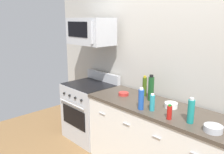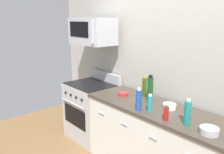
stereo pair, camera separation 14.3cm
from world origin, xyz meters
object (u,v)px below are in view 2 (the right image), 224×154
Objects in this scene: bottle_soda_blue at (139,100)px; bottle_dish_soap at (150,103)px; microwave at (92,31)px; bottle_olive_oil at (144,87)px; bottle_wine_green at (150,89)px; range_oven at (92,110)px; bowl_steel_prep at (209,130)px; bottle_hot_sauce_red at (166,113)px; bowl_white_ceramic at (169,106)px; bowl_red_small at (123,94)px; bottle_sparkling_teal at (188,112)px.

bottle_soda_blue reaches higher than bottle_dish_soap.
microwave is 1.20m from bottle_olive_oil.
bottle_olive_oil is 0.19m from bottle_wine_green.
range_oven is 1.29m from bottle_wine_green.
bottle_soda_blue is 0.82m from bowl_steel_prep.
range_oven is at bearing -174.87° from bottle_wine_green.
bottle_hot_sauce_red is at bearing 0.78° from bottle_soda_blue.
bottle_soda_blue reaches higher than bowl_white_ceramic.
bottle_soda_blue is at bearing -24.97° from bowl_red_small.
bottle_wine_green is at bearing 160.05° from bottle_sparkling_teal.
range_oven is 1.53m from bowl_white_ceramic.
bottle_olive_oil is 1.61× the size of bowl_steel_prep.
range_oven is 3.19× the size of bottle_wine_green.
bowl_white_ceramic is (0.32, -0.03, -0.13)m from bottle_wine_green.
bottle_hot_sauce_red reaches higher than bowl_steel_prep.
bottle_dish_soap is at bearing -6.86° from range_oven.
range_oven is 1.28m from microwave.
bowl_steel_prep is (1.09, -0.35, -0.10)m from bottle_olive_oil.
bottle_wine_green is at bearing 14.93° from bowl_red_small.
microwave is 1.11m from bowl_red_small.
bottle_sparkling_teal is 0.26m from bowl_steel_prep.
range_oven is 0.89m from bowl_red_small.
microwave is 2.68× the size of bottle_olive_oil.
bowl_steel_prep is at bearing -4.61° from bottle_sparkling_teal.
bottle_sparkling_teal is 1.91× the size of bowl_red_small.
microwave is at bearing 167.69° from bottle_soda_blue.
bowl_red_small is (-0.49, 0.23, -0.10)m from bottle_soda_blue.
bottle_sparkling_teal is at bearing -19.95° from bottle_wine_green.
bottle_dish_soap is at bearing -15.29° from bowl_red_small.
microwave is (0.00, 0.04, 1.28)m from range_oven.
bottle_hot_sauce_red is 0.89m from bowl_red_small.
bottle_olive_oil is 0.91m from bottle_sparkling_teal.
bottle_dish_soap reaches higher than range_oven.
range_oven is at bearing -179.93° from bowl_red_small.
bottle_dish_soap is at bearing 29.53° from bottle_soda_blue.
microwave is at bearing 176.67° from bowl_red_small.
bottle_olive_oil is (0.96, 0.19, 0.58)m from range_oven.
bottle_olive_oil is at bearing 162.11° from bowl_steel_prep.
bowl_red_small is 0.70m from bowl_white_ceramic.
bottle_olive_oil is 0.53m from bottle_dish_soap.
microwave is 3.70× the size of bottle_dish_soap.
bottle_wine_green reaches higher than bowl_steel_prep.
bottle_olive_oil is 0.52m from bowl_white_ceramic.
bottle_sparkling_teal is 0.22m from bottle_hot_sauce_red.
microwave reaches higher than bottle_dish_soap.
bottle_sparkling_teal is 1.67× the size of bottle_hot_sauce_red.
bottle_hot_sauce_red is 0.79× the size of bottle_dish_soap.
bottle_olive_oil is 0.77m from bottle_hot_sauce_red.
bottle_wine_green is 0.41m from bowl_red_small.
bottle_soda_blue is at bearing -175.72° from bowl_steel_prep.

